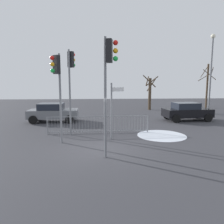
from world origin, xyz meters
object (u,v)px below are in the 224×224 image
Objects in this scene: traffic_light_mid_left at (109,71)px; street_lamp at (211,68)px; car_black_trailing at (187,111)px; bare_tree_centre at (150,92)px; traffic_light_rear_left at (71,73)px; car_grey_mid at (53,112)px; traffic_light_foreground_right at (57,78)px; bare_tree_left at (207,84)px; direction_sign_post at (112,108)px.

street_lamp is at bearing 147.43° from traffic_light_mid_left.
car_black_trailing is 7.24m from bare_tree_centre.
traffic_light_mid_left is at bearing -32.20° from traffic_light_rear_left.
traffic_light_mid_left is at bearing -135.90° from street_lamp.
traffic_light_mid_left reaches higher than car_grey_mid.
traffic_light_foreground_right is 20.83m from bare_tree_left.
traffic_light_foreground_right reaches higher than bare_tree_centre.
direction_sign_post is 7.07m from car_grey_mid.
car_grey_mid is 0.99× the size of bare_tree_centre.
direction_sign_post is 0.59× the size of bare_tree_left.
street_lamp is 1.78× the size of bare_tree_centre.
traffic_light_foreground_right is at bearing -119.40° from traffic_light_mid_left.
traffic_light_mid_left is 11.01m from car_black_trailing.
car_grey_mid is 10.80m from car_black_trailing.
direction_sign_post is 0.79× the size of bare_tree_centre.
bare_tree_left reaches higher than bare_tree_centre.
car_black_trailing is at bearing 56.98° from traffic_light_rear_left.
traffic_light_mid_left is 1.58× the size of direction_sign_post.
street_lamp is at bearing -0.50° from car_grey_mid.
traffic_light_mid_left is at bearing -109.68° from bare_tree_centre.
street_lamp is (11.22, 6.29, 0.92)m from traffic_light_foreground_right.
bare_tree_centre is (7.42, 11.08, -1.60)m from traffic_light_rear_left.
traffic_light_mid_left is 0.70× the size of street_lamp.
bare_tree_left is at bearing 49.24° from car_black_trailing.
traffic_light_mid_left reaches higher than car_black_trailing.
bare_tree_centre is at bearing 34.68° from car_grey_mid.
street_lamp reaches higher than traffic_light_rear_left.
traffic_light_mid_left is 16.21m from bare_tree_centre.
traffic_light_rear_left is 3.25m from direction_sign_post.
traffic_light_foreground_right reaches higher than direction_sign_post.
car_grey_mid is at bearing 106.71° from direction_sign_post.
traffic_light_rear_left is at bearing -62.78° from traffic_light_foreground_right.
car_black_trailing is 0.57× the size of street_lamp.
traffic_light_mid_left is 1.27× the size of car_grey_mid.
traffic_light_foreground_right is 1.18× the size of car_grey_mid.
traffic_light_mid_left is 4.56m from traffic_light_rear_left.
traffic_light_foreground_right is at bearing -121.21° from bare_tree_centre.
traffic_light_foreground_right is 1.95m from traffic_light_rear_left.
street_lamp is at bearing 12.05° from direction_sign_post.
traffic_light_foreground_right is at bearing -150.70° from street_lamp.
traffic_light_foreground_right is (-2.42, 2.23, -0.26)m from traffic_light_mid_left.
traffic_light_rear_left is 11.67m from street_lamp.
traffic_light_rear_left is 10.10m from car_black_trailing.
car_grey_mid is (-2.01, 4.26, -2.86)m from traffic_light_rear_left.
street_lamp reaches higher than bare_tree_centre.
traffic_light_foreground_right is at bearing -71.00° from traffic_light_rear_left.
traffic_light_foreground_right is 6.83m from car_grey_mid.
bare_tree_centre is at bearing 95.94° from car_black_trailing.
car_grey_mid is (-4.00, 8.37, -2.80)m from traffic_light_mid_left.
bare_tree_centre is at bearing -80.97° from traffic_light_foreground_right.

